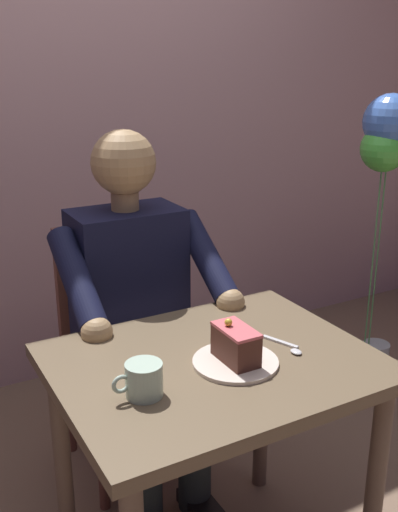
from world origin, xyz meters
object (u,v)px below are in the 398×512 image
at_px(cake_slice, 236,344).
at_px(coffee_cup, 143,379).
at_px(dining_table, 214,396).
at_px(dessert_spoon, 289,347).
at_px(balloon_display, 386,171).
at_px(seated_person, 138,313).
at_px(chair, 121,336).

relative_size(cake_slice, coffee_cup, 1.09).
height_order(dining_table, dessert_spoon, dessert_spoon).
bearing_deg(cake_slice, balloon_display, -151.13).
bearing_deg(seated_person, coffee_cup, 67.94).
distance_m(dining_table, chair, 0.68).
height_order(coffee_cup, dessert_spoon, coffee_cup).
height_order(dining_table, chair, chair).
bearing_deg(dessert_spoon, coffee_cup, 3.38).
distance_m(chair, dessert_spoon, 0.78).
bearing_deg(chair, seated_person, 90.00).
distance_m(seated_person, dessert_spoon, 0.59).
relative_size(seated_person, dessert_spoon, 8.77).
height_order(chair, cake_slice, chair).
distance_m(dining_table, seated_person, 0.50).
xyz_separation_m(dining_table, seated_person, (-0.00, -0.50, 0.05)).
height_order(chair, seated_person, seated_person).
xyz_separation_m(dining_table, dessert_spoon, (-0.20, 0.05, 0.11)).
bearing_deg(dining_table, chair, -90.00).
relative_size(chair, seated_person, 0.72).
bearing_deg(balloon_display, coffee_cup, 24.82).
relative_size(dining_table, chair, 0.92).
distance_m(seated_person, coffee_cup, 0.63).
distance_m(cake_slice, balloon_display, 1.29).
bearing_deg(seated_person, cake_slice, 93.51).
bearing_deg(coffee_cup, dessert_spoon, -176.62).
distance_m(seated_person, balloon_display, 1.20).
xyz_separation_m(cake_slice, dessert_spoon, (-0.17, -0.00, -0.05)).
distance_m(dining_table, cake_slice, 0.18).
distance_m(chair, balloon_display, 1.26).
bearing_deg(chair, balloon_display, 174.74).
xyz_separation_m(chair, coffee_cup, (0.23, 0.74, 0.26)).
xyz_separation_m(dining_table, coffee_cup, (0.23, 0.07, 0.15)).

